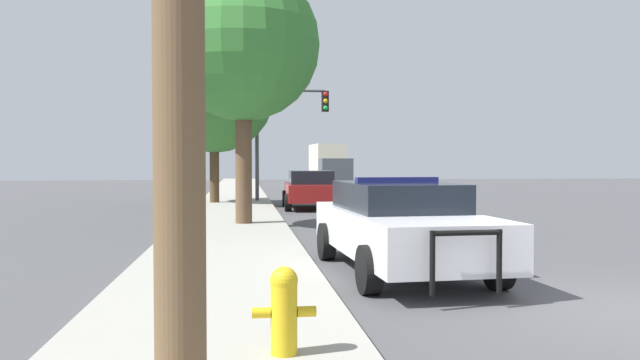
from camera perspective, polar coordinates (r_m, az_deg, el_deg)
The scene contains 8 objects.
sidewalk_left at distance 7.16m, azimuth -9.61°, elevation -12.45°, with size 3.00×110.00×0.13m.
police_car at distance 10.30m, azimuth 7.35°, elevation -4.05°, with size 2.33×5.15×1.55m.
fire_hydrant at distance 5.56m, azimuth -3.31°, elevation -11.57°, with size 0.56×0.25×0.77m.
traffic_light at distance 27.11m, azimuth -3.10°, elevation 5.43°, with size 3.19×0.35×4.91m.
car_background_midblock at distance 23.86m, azimuth -0.88°, elevation -0.82°, with size 2.14×4.04×1.46m.
box_truck at distance 48.17m, azimuth 0.82°, elevation 1.52°, with size 2.63×7.24×3.15m.
tree_sidewalk_mid at distance 26.20m, azimuth -9.66°, elevation 7.88°, with size 4.97×4.97×7.01m.
tree_sidewalk_near at distance 17.41m, azimuth -7.04°, elevation 12.13°, with size 4.18×4.18×6.96m.
Camera 1 is at (-4.79, -6.94, 1.81)m, focal length 35.00 mm.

